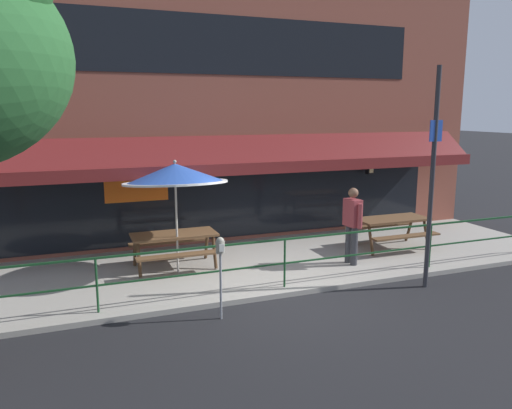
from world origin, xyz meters
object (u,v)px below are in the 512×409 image
at_px(picnic_table_left, 174,241).
at_px(parking_meter_near, 220,253).
at_px(picnic_table_centre, 392,224).
at_px(street_sign_pole, 432,177).
at_px(pedestrian_walking, 352,222).
at_px(patio_umbrella_left, 175,174).

xyz_separation_m(picnic_table_left, parking_meter_near, (0.21, -2.72, 0.44)).
relative_size(picnic_table_left, picnic_table_centre, 1.00).
height_order(parking_meter_near, street_sign_pole, street_sign_pole).
bearing_deg(street_sign_pole, picnic_table_left, 148.92).
xyz_separation_m(picnic_table_left, picnic_table_centre, (5.32, -0.37, 0.00)).
bearing_deg(picnic_table_left, parking_meter_near, -85.60).
xyz_separation_m(picnic_table_centre, pedestrian_walking, (-1.59, -0.75, 0.35)).
relative_size(pedestrian_walking, parking_meter_near, 1.20).
distance_m(picnic_table_left, pedestrian_walking, 3.90).
distance_m(patio_umbrella_left, pedestrian_walking, 3.97).
distance_m(picnic_table_left, street_sign_pole, 5.43).
bearing_deg(picnic_table_centre, street_sign_pole, -110.04).
bearing_deg(patio_umbrella_left, picnic_table_centre, -0.68).
distance_m(picnic_table_centre, pedestrian_walking, 1.79).
bearing_deg(pedestrian_walking, picnic_table_left, 163.32).
relative_size(patio_umbrella_left, street_sign_pole, 0.56).
height_order(patio_umbrella_left, parking_meter_near, patio_umbrella_left).
height_order(picnic_table_centre, street_sign_pole, street_sign_pole).
bearing_deg(picnic_table_centre, pedestrian_walking, -154.90).
bearing_deg(picnic_table_centre, patio_umbrella_left, 179.32).
bearing_deg(street_sign_pole, pedestrian_walking, 115.31).
xyz_separation_m(pedestrian_walking, parking_meter_near, (-3.51, -1.61, 0.09)).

